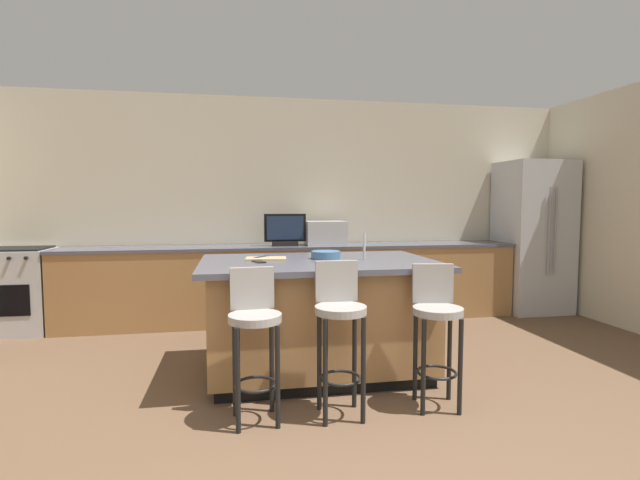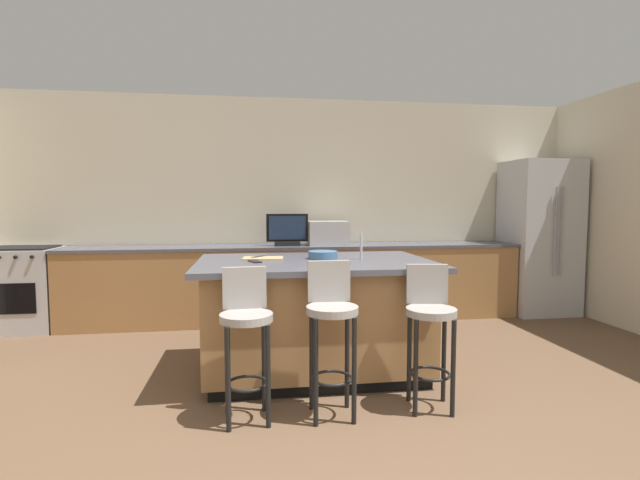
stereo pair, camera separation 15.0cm
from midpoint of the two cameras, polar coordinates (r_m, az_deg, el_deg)
The scene contains 16 objects.
wall_back at distance 5.96m, azimuth -1.96°, elevation 3.97°, with size 7.56×0.12×2.71m, color beige.
counter_back at distance 5.66m, azimuth -1.94°, elevation -5.21°, with size 5.39×0.62×0.91m.
kitchen_island at distance 3.93m, azimuth 0.45°, elevation -9.15°, with size 1.91×1.26×0.94m.
refrigerator at distance 6.65m, azimuth 25.76°, elevation 0.30°, with size 0.81×0.75×1.95m.
range_oven at distance 6.12m, azimuth -31.89°, elevation -5.08°, with size 0.72×0.63×0.93m.
microwave at distance 5.64m, azimuth 1.70°, elevation 0.86°, with size 0.48×0.36×0.29m, color #B7BABF.
tv_monitor at distance 5.52m, azimuth -3.25°, elevation 1.10°, with size 0.49×0.16×0.38m.
sink_faucet_back at distance 5.71m, azimuth -0.13°, elevation 0.68°, with size 0.02×0.02×0.24m, color #B2B2B7.
sink_faucet_island at distance 3.92m, azimuth 6.15°, elevation -0.77°, with size 0.02×0.02×0.22m, color #B2B2B7.
bar_stool_left at distance 3.09m, azimuth -7.62°, elevation -10.79°, with size 0.34×0.35×0.99m.
bar_stool_center at distance 3.12m, azimuth 2.81°, elevation -10.13°, with size 0.34×0.34×1.02m.
bar_stool_right at distance 3.35m, azimuth 14.56°, elevation -9.80°, with size 0.34×0.36×0.98m.
fruit_bowl at distance 3.95m, azimuth 1.44°, elevation -1.84°, with size 0.25×0.25×0.07m, color #3F668C.
cell_phone at distance 3.76m, azimuth -6.83°, elevation -2.62°, with size 0.07×0.15×0.01m, color black.
tv_remote at distance 3.98m, azimuth -6.44°, elevation -2.15°, with size 0.04×0.17×0.02m, color black.
cutting_board at distance 3.91m, azimuth -5.89°, elevation -2.27°, with size 0.33×0.21×0.02m, color tan.
Camera 2 is at (-0.60, -1.91, 1.40)m, focal length 26.20 mm.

